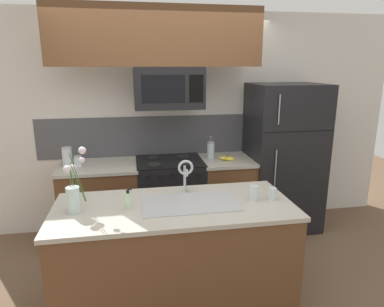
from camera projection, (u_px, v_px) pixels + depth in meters
name	position (u px, v px, depth m)	size (l,w,h in m)	color
ground_plane	(182.00, 277.00, 3.30)	(10.00, 10.00, 0.00)	brown
rear_partition	(190.00, 122.00, 4.24)	(5.20, 0.10, 2.60)	silver
splash_band	(166.00, 136.00, 4.18)	(3.02, 0.01, 0.48)	#4C4C51
back_counter_left	(101.00, 203.00, 3.91)	(0.87, 0.65, 0.91)	brown
back_counter_right	(225.00, 195.00, 4.16)	(0.62, 0.65, 0.91)	brown
stove_range	(170.00, 198.00, 4.04)	(0.76, 0.64, 0.93)	black
microwave	(169.00, 88.00, 3.70)	(0.74, 0.40, 0.44)	black
upper_cabinet_band	(156.00, 37.00, 3.52)	(2.19, 0.34, 0.60)	brown
refrigerator	(283.00, 157.00, 4.19)	(0.85, 0.74, 1.78)	black
storage_jar_tall	(67.00, 157.00, 3.71)	(0.10, 0.10, 0.21)	silver
storage_jar_medium	(78.00, 161.00, 3.72)	(0.08, 0.08, 0.12)	silver
banana_bunch	(227.00, 158.00, 3.98)	(0.19, 0.15, 0.08)	yellow
french_press	(211.00, 150.00, 4.05)	(0.09, 0.09, 0.27)	silver
island_counter	(175.00, 255.00, 2.83)	(1.90, 0.83, 0.91)	brown
kitchen_sink	(190.00, 211.00, 2.76)	(0.76, 0.44, 0.16)	#ADAFB5
sink_faucet	(185.00, 172.00, 2.90)	(0.14, 0.14, 0.31)	#B7BABF
dish_soap_bottle	(128.00, 201.00, 2.62)	(0.06, 0.05, 0.16)	beige
drinking_glass	(254.00, 193.00, 2.80)	(0.07, 0.07, 0.13)	silver
spare_glass	(272.00, 194.00, 2.82)	(0.07, 0.07, 0.10)	silver
flower_vase	(74.00, 194.00, 2.55)	(0.17, 0.15, 0.49)	silver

